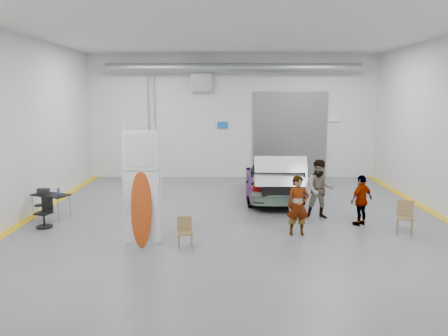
{
  "coord_description": "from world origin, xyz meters",
  "views": [
    {
      "loc": [
        -0.36,
        -13.41,
        4.03
      ],
      "look_at": [
        -0.41,
        1.75,
        1.5
      ],
      "focal_mm": 35.0,
      "sensor_mm": 36.0,
      "label": 1
    }
  ],
  "objects_px": {
    "sedan_car": "(273,179)",
    "person_b": "(320,189)",
    "folding_chair_near": "(185,239)",
    "person_c": "(361,200)",
    "shop_stool": "(40,214)",
    "person_a": "(298,206)",
    "office_chair": "(45,214)",
    "surfboard_display": "(141,198)",
    "work_table": "(49,194)",
    "folding_chair_far": "(404,224)"
  },
  "relations": [
    {
      "from": "sedan_car",
      "to": "person_b",
      "type": "relative_size",
      "value": 2.7
    },
    {
      "from": "folding_chair_near",
      "to": "sedan_car",
      "type": "bearing_deg",
      "value": 53.32
    },
    {
      "from": "sedan_car",
      "to": "person_c",
      "type": "distance_m",
      "value": 4.42
    },
    {
      "from": "sedan_car",
      "to": "shop_stool",
      "type": "bearing_deg",
      "value": 27.74
    },
    {
      "from": "person_b",
      "to": "folding_chair_near",
      "type": "distance_m",
      "value": 5.15
    },
    {
      "from": "person_a",
      "to": "office_chair",
      "type": "distance_m",
      "value": 7.74
    },
    {
      "from": "sedan_car",
      "to": "shop_stool",
      "type": "relative_size",
      "value": 8.41
    },
    {
      "from": "surfboard_display",
      "to": "shop_stool",
      "type": "distance_m",
      "value": 4.31
    },
    {
      "from": "person_b",
      "to": "office_chair",
      "type": "xyz_separation_m",
      "value": [
        -8.7,
        -1.03,
        -0.57
      ]
    },
    {
      "from": "sedan_car",
      "to": "surfboard_display",
      "type": "xyz_separation_m",
      "value": [
        -4.12,
        -5.73,
        0.58
      ]
    },
    {
      "from": "person_c",
      "to": "shop_stool",
      "type": "distance_m",
      "value": 10.12
    },
    {
      "from": "person_c",
      "to": "folding_chair_near",
      "type": "xyz_separation_m",
      "value": [
        -5.32,
        -2.12,
        -0.54
      ]
    },
    {
      "from": "surfboard_display",
      "to": "shop_stool",
      "type": "relative_size",
      "value": 5.29
    },
    {
      "from": "sedan_car",
      "to": "work_table",
      "type": "relative_size",
      "value": 3.85
    },
    {
      "from": "sedan_car",
      "to": "folding_chair_far",
      "type": "xyz_separation_m",
      "value": [
        3.37,
        -4.65,
        -0.47
      ]
    },
    {
      "from": "person_c",
      "to": "surfboard_display",
      "type": "bearing_deg",
      "value": -17.09
    },
    {
      "from": "person_c",
      "to": "office_chair",
      "type": "relative_size",
      "value": 1.73
    },
    {
      "from": "surfboard_display",
      "to": "folding_chair_near",
      "type": "bearing_deg",
      "value": -6.77
    },
    {
      "from": "person_b",
      "to": "folding_chair_near",
      "type": "bearing_deg",
      "value": -136.19
    },
    {
      "from": "surfboard_display",
      "to": "work_table",
      "type": "distance_m",
      "value": 4.69
    },
    {
      "from": "sedan_car",
      "to": "shop_stool",
      "type": "xyz_separation_m",
      "value": [
        -7.75,
        -3.65,
        -0.45
      ]
    },
    {
      "from": "sedan_car",
      "to": "person_c",
      "type": "relative_size",
      "value": 3.3
    },
    {
      "from": "person_c",
      "to": "folding_chair_far",
      "type": "height_order",
      "value": "person_c"
    },
    {
      "from": "person_b",
      "to": "surfboard_display",
      "type": "height_order",
      "value": "surfboard_display"
    },
    {
      "from": "sedan_car",
      "to": "folding_chair_near",
      "type": "xyz_separation_m",
      "value": [
        -2.95,
        -5.86,
        -0.51
      ]
    },
    {
      "from": "person_b",
      "to": "office_chair",
      "type": "distance_m",
      "value": 8.78
    },
    {
      "from": "person_a",
      "to": "person_c",
      "type": "distance_m",
      "value": 2.35
    },
    {
      "from": "sedan_car",
      "to": "work_table",
      "type": "height_order",
      "value": "sedan_car"
    },
    {
      "from": "shop_stool",
      "to": "office_chair",
      "type": "bearing_deg",
      "value": -49.63
    },
    {
      "from": "person_c",
      "to": "person_a",
      "type": "bearing_deg",
      "value": -9.74
    },
    {
      "from": "person_c",
      "to": "surfboard_display",
      "type": "relative_size",
      "value": 0.48
    },
    {
      "from": "surfboard_display",
      "to": "office_chair",
      "type": "xyz_separation_m",
      "value": [
        -3.35,
        1.75,
        -0.94
      ]
    },
    {
      "from": "sedan_car",
      "to": "surfboard_display",
      "type": "distance_m",
      "value": 7.08
    },
    {
      "from": "folding_chair_near",
      "to": "office_chair",
      "type": "xyz_separation_m",
      "value": [
        -4.52,
        1.88,
        0.15
      ]
    },
    {
      "from": "folding_chair_far",
      "to": "office_chair",
      "type": "bearing_deg",
      "value": -164.32
    },
    {
      "from": "person_c",
      "to": "work_table",
      "type": "bearing_deg",
      "value": -39.24
    },
    {
      "from": "sedan_car",
      "to": "office_chair",
      "type": "height_order",
      "value": "sedan_car"
    },
    {
      "from": "person_a",
      "to": "folding_chair_near",
      "type": "height_order",
      "value": "person_a"
    },
    {
      "from": "shop_stool",
      "to": "folding_chair_near",
      "type": "bearing_deg",
      "value": -24.76
    },
    {
      "from": "folding_chair_far",
      "to": "work_table",
      "type": "height_order",
      "value": "work_table"
    },
    {
      "from": "folding_chair_near",
      "to": "office_chair",
      "type": "distance_m",
      "value": 4.9
    },
    {
      "from": "surfboard_display",
      "to": "office_chair",
      "type": "relative_size",
      "value": 3.6
    },
    {
      "from": "folding_chair_far",
      "to": "work_table",
      "type": "xyz_separation_m",
      "value": [
        -11.14,
        1.81,
        0.47
      ]
    },
    {
      "from": "surfboard_display",
      "to": "work_table",
      "type": "bearing_deg",
      "value": 141.19
    },
    {
      "from": "person_b",
      "to": "sedan_car",
      "type": "bearing_deg",
      "value": 121.71
    },
    {
      "from": "person_a",
      "to": "work_table",
      "type": "height_order",
      "value": "person_a"
    },
    {
      "from": "person_b",
      "to": "folding_chair_near",
      "type": "xyz_separation_m",
      "value": [
        -4.19,
        -2.91,
        -0.72
      ]
    },
    {
      "from": "person_c",
      "to": "shop_stool",
      "type": "height_order",
      "value": "person_c"
    },
    {
      "from": "sedan_car",
      "to": "office_chair",
      "type": "bearing_deg",
      "value": 30.56
    },
    {
      "from": "person_a",
      "to": "person_c",
      "type": "bearing_deg",
      "value": 21.14
    }
  ]
}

